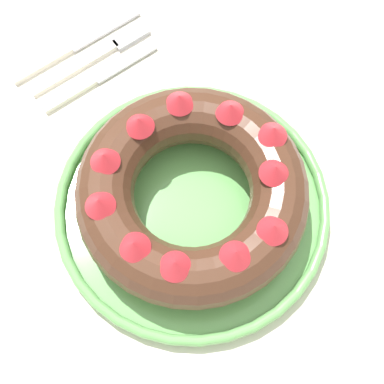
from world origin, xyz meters
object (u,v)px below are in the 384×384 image
bundt_cake (192,191)px  cake_knife (92,80)px  fork (98,55)px  serving_knife (68,49)px  serving_dish (192,206)px

bundt_cake → cake_knife: 0.23m
fork → serving_knife: size_ratio=0.94×
bundt_cake → serving_knife: bearing=179.7°
fork → bundt_cake: bearing=-2.7°
serving_dish → cake_knife: (-0.22, 0.00, -0.01)m
fork → cake_knife: cake_knife is taller
serving_knife → bundt_cake: bearing=-1.6°
serving_dish → bundt_cake: 0.05m
serving_dish → bundt_cake: bundt_cake is taller
fork → cake_knife: (0.03, -0.03, 0.00)m
fork → serving_knife: serving_knife is taller
bundt_cake → serving_dish: bearing=-131.7°
cake_knife → serving_dish: bearing=5.6°
fork → serving_knife: (-0.03, -0.03, 0.00)m
serving_dish → serving_knife: size_ratio=1.64×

